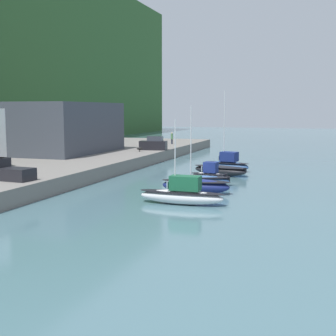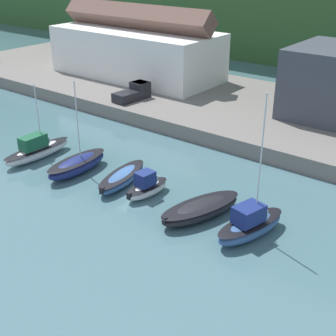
{
  "view_description": "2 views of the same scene",
  "coord_description": "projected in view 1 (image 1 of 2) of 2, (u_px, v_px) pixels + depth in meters",
  "views": [
    {
      "loc": [
        -47.07,
        -13.15,
        7.79
      ],
      "look_at": [
        -0.06,
        2.75,
        1.61
      ],
      "focal_mm": 50.0,
      "sensor_mm": 36.0,
      "label": 1
    },
    {
      "loc": [
        23.97,
        -26.26,
        18.23
      ],
      "look_at": [
        3.02,
        0.64,
        1.97
      ],
      "focal_mm": 50.0,
      "sensor_mm": 36.0,
      "label": 2
    }
  ],
  "objects": [
    {
      "name": "moored_boat_2",
      "position": [
        200.0,
        180.0,
        48.38
      ],
      "size": [
        3.16,
        6.67,
        1.06
      ],
      "rotation": [
        0.0,
        0.0,
        0.19
      ],
      "color": "#33568E",
      "rests_on": "ground_plane"
    },
    {
      "name": "yacht_club_building",
      "position": [
        67.0,
        128.0,
        68.08
      ],
      "size": [
        18.23,
        10.19,
        7.27
      ],
      "color": "#3D424C",
      "rests_on": "quay_promenade"
    },
    {
      "name": "ground_plane",
      "position": [
        193.0,
        184.0,
        49.39
      ],
      "size": [
        320.0,
        320.0,
        0.0
      ],
      "primitive_type": "plane",
      "color": "#476B75"
    },
    {
      "name": "moored_boat_4",
      "position": [
        220.0,
        170.0,
        56.02
      ],
      "size": [
        4.29,
        7.4,
        1.19
      ],
      "rotation": [
        0.0,
        0.0,
        -0.29
      ],
      "color": "black",
      "rests_on": "ground_plane"
    },
    {
      "name": "dog_on_quay",
      "position": [
        140.0,
        149.0,
        69.82
      ],
      "size": [
        0.56,
        0.87,
        0.68
      ],
      "rotation": [
        0.0,
        0.0,
        3.5
      ],
      "color": "black",
      "rests_on": "quay_promenade"
    },
    {
      "name": "person_on_quay",
      "position": [
        172.0,
        138.0,
        85.56
      ],
      "size": [
        0.4,
        0.4,
        2.14
      ],
      "color": "#232838",
      "rests_on": "quay_promenade"
    },
    {
      "name": "quay_promenade",
      "position": [
        26.0,
        169.0,
        55.86
      ],
      "size": [
        99.2,
        21.09,
        1.58
      ],
      "color": "slate",
      "rests_on": "ground_plane"
    },
    {
      "name": "pickup_truck_0",
      "position": [
        5.0,
        170.0,
        41.81
      ],
      "size": [
        2.32,
        4.87,
        1.9
      ],
      "rotation": [
        0.0,
        0.0,
        -0.08
      ],
      "color": "black",
      "rests_on": "quay_promenade"
    },
    {
      "name": "moored_boat_5",
      "position": [
        227.0,
        164.0,
        59.83
      ],
      "size": [
        3.35,
        6.35,
        10.16
      ],
      "rotation": [
        0.0,
        0.0,
        -0.23
      ],
      "color": "#33568E",
      "rests_on": "ground_plane"
    },
    {
      "name": "parked_car_0",
      "position": [
        154.0,
        144.0,
        72.86
      ],
      "size": [
        2.37,
        4.41,
        2.16
      ],
      "rotation": [
        0.0,
        0.0,
        0.14
      ],
      "color": "black",
      "rests_on": "quay_promenade"
    },
    {
      "name": "moored_boat_3",
      "position": [
        209.0,
        175.0,
        51.07
      ],
      "size": [
        2.0,
        4.28,
        2.16
      ],
      "rotation": [
        0.0,
        0.0,
        -0.1
      ],
      "color": "white",
      "rests_on": "ground_plane"
    },
    {
      "name": "moored_boat_0",
      "position": [
        182.0,
        194.0,
        38.73
      ],
      "size": [
        1.81,
        7.29,
        7.05
      ],
      "rotation": [
        0.0,
        0.0,
        0.0
      ],
      "color": "silver",
      "rests_on": "ground_plane"
    },
    {
      "name": "moored_boat_1",
      "position": [
        196.0,
        186.0,
        43.77
      ],
      "size": [
        2.51,
        6.64,
        8.18
      ],
      "rotation": [
        0.0,
        0.0,
        0.04
      ],
      "color": "navy",
      "rests_on": "ground_plane"
    }
  ]
}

